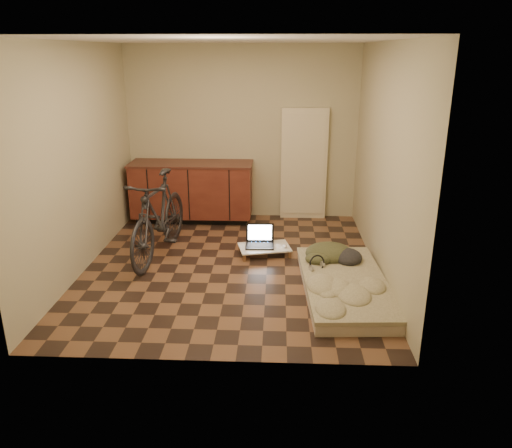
{
  "coord_description": "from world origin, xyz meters",
  "views": [
    {
      "loc": [
        0.55,
        -5.6,
        2.49
      ],
      "look_at": [
        0.3,
        -0.02,
        0.55
      ],
      "focal_mm": 35.0,
      "sensor_mm": 36.0,
      "label": 1
    }
  ],
  "objects_px": {
    "bicycle": "(158,212)",
    "laptop": "(260,241)",
    "lap_desk": "(264,247)",
    "futon": "(345,285)"
  },
  "relations": [
    {
      "from": "bicycle",
      "to": "laptop",
      "type": "xyz_separation_m",
      "value": [
        1.26,
        0.18,
        -0.43
      ]
    },
    {
      "from": "futon",
      "to": "laptop",
      "type": "distance_m",
      "value": 1.46
    },
    {
      "from": "lap_desk",
      "to": "laptop",
      "type": "xyz_separation_m",
      "value": [
        -0.06,
        0.06,
        0.06
      ]
    },
    {
      "from": "futon",
      "to": "laptop",
      "type": "relative_size",
      "value": 5.07
    },
    {
      "from": "lap_desk",
      "to": "laptop",
      "type": "bearing_deg",
      "value": 124.44
    },
    {
      "from": "futon",
      "to": "laptop",
      "type": "height_order",
      "value": "laptop"
    },
    {
      "from": "bicycle",
      "to": "laptop",
      "type": "relative_size",
      "value": 4.92
    },
    {
      "from": "futon",
      "to": "lap_desk",
      "type": "distance_m",
      "value": 1.37
    },
    {
      "from": "bicycle",
      "to": "futon",
      "type": "bearing_deg",
      "value": -14.44
    },
    {
      "from": "laptop",
      "to": "lap_desk",
      "type": "bearing_deg",
      "value": -44.35
    }
  ]
}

